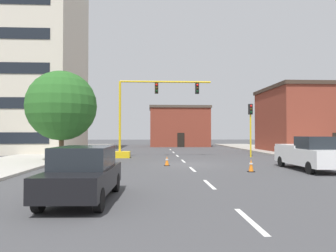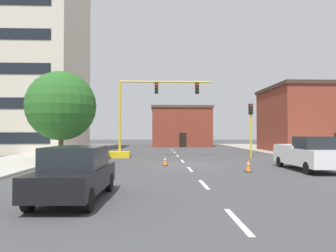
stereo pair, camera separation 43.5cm
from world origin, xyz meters
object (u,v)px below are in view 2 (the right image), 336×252
traffic_light_pole_right (251,118)px  traffic_cone_roadside_a (248,166)px  tree_left_near (61,106)px  traffic_cone_roadside_b (165,161)px  traffic_signal_gantry (133,132)px  sedan_black_near_left (75,173)px  pickup_truck_white (308,154)px

traffic_light_pole_right → traffic_cone_roadside_a: traffic_light_pole_right is taller
tree_left_near → traffic_cone_roadside_b: tree_left_near is taller
traffic_cone_roadside_b → traffic_cone_roadside_a: bearing=-37.6°
traffic_signal_gantry → traffic_cone_roadside_a: bearing=-55.3°
sedan_black_near_left → traffic_light_pole_right: bearing=57.3°
traffic_cone_roadside_b → sedan_black_near_left: bearing=-107.2°
traffic_cone_roadside_b → tree_left_near: bearing=159.1°
traffic_cone_roadside_a → traffic_cone_roadside_b: size_ratio=1.12×
pickup_truck_white → sedan_black_near_left: (-11.49, -7.56, -0.09)m
traffic_signal_gantry → traffic_cone_roadside_a: traffic_signal_gantry is taller
traffic_cone_roadside_a → traffic_cone_roadside_b: 5.75m
traffic_light_pole_right → traffic_cone_roadside_b: size_ratio=7.43×
traffic_light_pole_right → traffic_cone_roadside_b: 10.93m
traffic_signal_gantry → traffic_cone_roadside_a: 12.84m
sedan_black_near_left → traffic_cone_roadside_b: bearing=72.8°
tree_left_near → traffic_cone_roadside_a: tree_left_near is taller
traffic_signal_gantry → tree_left_near: (-5.09, -3.96, 1.98)m
traffic_signal_gantry → tree_left_near: 6.75m
traffic_light_pole_right → pickup_truck_white: traffic_light_pole_right is taller
traffic_signal_gantry → traffic_cone_roadside_a: (7.24, -10.44, -1.88)m
traffic_signal_gantry → traffic_cone_roadside_b: (2.68, -6.93, -1.92)m
traffic_signal_gantry → traffic_light_pole_right: (10.57, -0.08, 1.29)m
traffic_light_pole_right → tree_left_near: (-15.66, -3.88, 0.69)m
traffic_light_pole_right → sedan_black_near_left: 20.77m
tree_left_near → traffic_cone_roadside_b: size_ratio=10.58×
traffic_cone_roadside_a → tree_left_near: bearing=152.3°
tree_left_near → pickup_truck_white: size_ratio=1.27×
traffic_light_pole_right → traffic_cone_roadside_b: traffic_light_pole_right is taller
traffic_cone_roadside_a → traffic_cone_roadside_b: traffic_cone_roadside_a is taller
sedan_black_near_left → traffic_cone_roadside_a: (7.80, 6.98, -0.53)m
tree_left_near → traffic_cone_roadside_a: (12.34, -6.48, -3.87)m
tree_left_near → sedan_black_near_left: tree_left_near is taller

